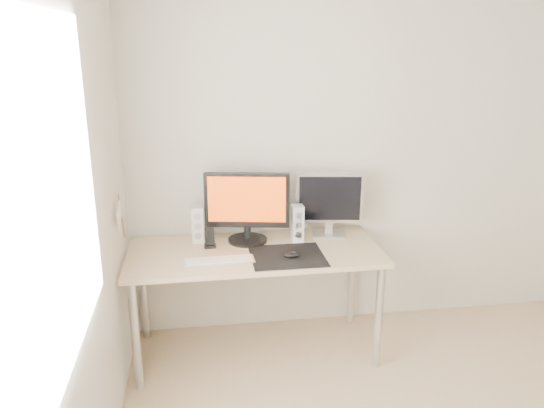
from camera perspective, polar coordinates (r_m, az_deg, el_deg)
wall_back at (r=3.78m, az=11.58°, el=5.36°), size 3.50×0.00×3.50m
wall_left at (r=1.94m, az=-21.83°, el=-6.84°), size 0.00×3.50×3.50m
window_pane at (r=1.85m, az=-22.32°, el=0.27°), size 0.00×1.30×1.30m
mousepad at (r=3.28m, az=1.66°, el=-5.61°), size 0.45×0.40×0.00m
mouse at (r=3.25m, az=2.10°, el=-5.48°), size 0.10×0.06×0.04m
desk at (r=3.40m, az=-1.85°, el=-6.17°), size 1.60×0.70×0.73m
main_monitor at (r=3.43m, az=-2.70°, el=-0.08°), size 0.55×0.30×0.47m
second_monitor at (r=3.57m, az=6.20°, el=0.29°), size 0.45×0.19×0.43m
speaker_left at (r=3.50m, az=-8.00°, el=-2.19°), size 0.08×0.09×0.24m
speaker_right at (r=3.49m, az=2.74°, el=-2.08°), size 0.08×0.09×0.24m
keyboard at (r=3.21m, az=-5.67°, el=-6.08°), size 0.42×0.13×0.02m
phone_dock at (r=3.43m, az=-6.69°, el=-3.98°), size 0.07×0.06×0.13m
pennant at (r=3.14m, az=-16.03°, el=-1.15°), size 0.01×0.23×0.29m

